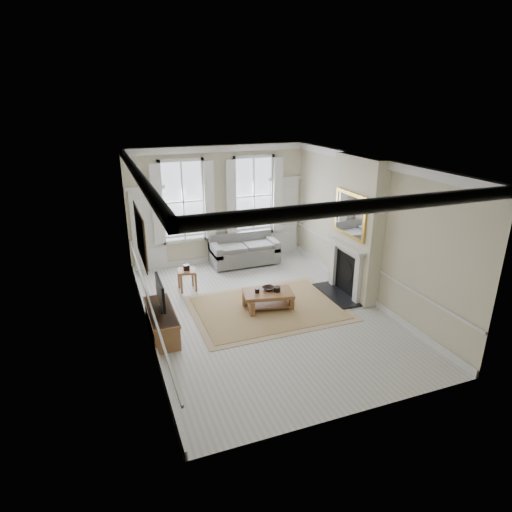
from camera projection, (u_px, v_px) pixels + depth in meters
name	position (u px, v px, depth m)	size (l,w,h in m)	color
floor	(265.00, 312.00, 9.79)	(7.20, 7.20, 0.00)	#B7B5AD
ceiling	(266.00, 162.00, 8.61)	(7.20, 7.20, 0.00)	white
back_wall	(219.00, 205.00, 12.36)	(5.20, 5.20, 0.00)	beige
left_wall	(142.00, 257.00, 8.34)	(7.20, 7.20, 0.00)	beige
right_wall	(368.00, 230.00, 10.06)	(7.20, 7.20, 0.00)	beige
window_left	(183.00, 202.00, 11.89)	(1.26, 0.20, 2.20)	#B2BCC6
window_right	(254.00, 196.00, 12.59)	(1.26, 0.20, 2.20)	#B2BCC6
door_left	(149.00, 231.00, 11.83)	(0.90, 0.08, 2.30)	silver
door_right	(284.00, 217.00, 13.19)	(0.90, 0.08, 2.30)	silver
painting	(140.00, 235.00, 8.49)	(0.05, 1.66, 1.06)	#A1721B
chimney_breast	(356.00, 228.00, 10.18)	(0.35, 1.70, 3.38)	beige
hearth	(336.00, 295.00, 10.62)	(0.55, 1.50, 0.05)	black
fireplace	(345.00, 267.00, 10.44)	(0.21, 1.45, 1.33)	silver
mirror	(350.00, 215.00, 9.98)	(0.06, 1.26, 1.06)	gold
sofa	(244.00, 251.00, 12.58)	(1.94, 0.94, 0.88)	slate
side_table	(187.00, 274.00, 10.80)	(0.52, 0.52, 0.54)	brown
rug	(268.00, 308.00, 9.97)	(3.50, 2.60, 0.02)	#A38154
coffee_table	(268.00, 295.00, 9.86)	(1.24, 0.87, 0.42)	brown
ceramic_pot_a	(257.00, 291.00, 9.77)	(0.11, 0.11, 0.11)	black
ceramic_pot_b	(277.00, 289.00, 9.83)	(0.16, 0.16, 0.11)	black
bowl	(269.00, 288.00, 9.92)	(0.29, 0.29, 0.07)	black
tv_stand	(162.00, 322.00, 8.81)	(0.49, 1.53, 0.55)	brown
tv	(160.00, 293.00, 8.58)	(0.08, 0.90, 0.68)	black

